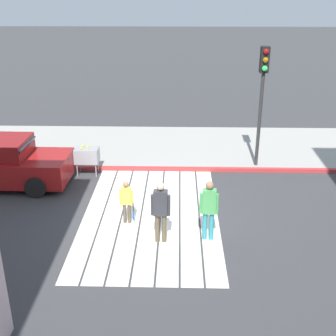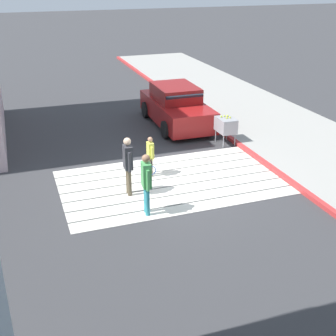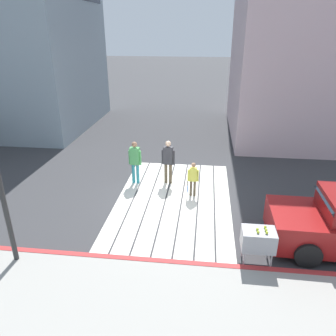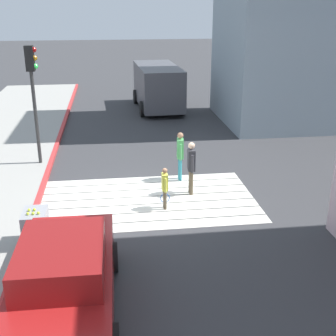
# 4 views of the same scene
# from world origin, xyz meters

# --- Properties ---
(ground_plane) EXTENTS (120.00, 120.00, 0.00)m
(ground_plane) POSITION_xyz_m (0.00, 0.00, 0.00)
(ground_plane) COLOR #38383A
(crosswalk_stripes) EXTENTS (6.40, 3.80, 0.01)m
(crosswalk_stripes) POSITION_xyz_m (0.00, -0.00, 0.01)
(crosswalk_stripes) COLOR silver
(crosswalk_stripes) RESTS_ON ground
(curb_painted) EXTENTS (0.16, 40.00, 0.13)m
(curb_painted) POSITION_xyz_m (-3.25, 0.00, 0.07)
(curb_painted) COLOR #BC3333
(curb_painted) RESTS_ON ground
(car_parked_near_curb) EXTENTS (2.03, 4.33, 1.57)m
(car_parked_near_curb) POSITION_xyz_m (-2.00, -4.95, 0.73)
(car_parked_near_curb) COLOR maroon
(car_parked_near_curb) RESTS_ON ground
(van_down_street) EXTENTS (2.54, 5.29, 2.35)m
(van_down_street) POSITION_xyz_m (1.64, 12.10, 1.28)
(van_down_street) COLOR #4C4C51
(van_down_street) RESTS_ON ground
(traffic_light_corner) EXTENTS (0.39, 0.28, 4.24)m
(traffic_light_corner) POSITION_xyz_m (-3.58, 3.54, 3.04)
(traffic_light_corner) COLOR #2D2D2D
(traffic_light_corner) RESTS_ON ground
(tennis_ball_cart) EXTENTS (0.56, 0.80, 1.02)m
(tennis_ball_cart) POSITION_xyz_m (-2.90, -2.36, 0.70)
(tennis_ball_cart) COLOR #99999E
(tennis_ball_cart) RESTS_ON ground
(pedestrian_adult_lead) EXTENTS (0.23, 0.49, 1.67)m
(pedestrian_adult_lead) POSITION_xyz_m (1.36, 0.34, 0.97)
(pedestrian_adult_lead) COLOR brown
(pedestrian_adult_lead) RESTS_ON ground
(pedestrian_adult_trailing) EXTENTS (0.24, 0.48, 1.64)m
(pedestrian_adult_trailing) POSITION_xyz_m (1.21, 1.55, 0.95)
(pedestrian_adult_trailing) COLOR teal
(pedestrian_adult_trailing) RESTS_ON ground
(pedestrian_child_with_racket) EXTENTS (0.28, 0.38, 1.25)m
(pedestrian_child_with_racket) POSITION_xyz_m (0.43, -0.61, 0.70)
(pedestrian_child_with_racket) COLOR brown
(pedestrian_child_with_racket) RESTS_ON ground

